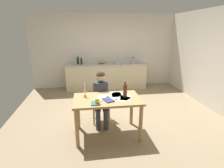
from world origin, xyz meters
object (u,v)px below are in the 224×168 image
at_px(book_cookery, 95,103).
at_px(wine_glass_back_left, 101,60).
at_px(wine_glass_by_kettle, 104,60).
at_px(wine_bottle_on_table, 125,91).
at_px(person_seated, 101,95).
at_px(bottle_vinegar, 81,61).
at_px(wine_glass_near_sink, 107,60).
at_px(chair_at_table, 101,100).
at_px(bottle_oil, 78,61).
at_px(sink_unit, 118,63).
at_px(stovetop_kettle, 133,60).
at_px(coffee_mug, 97,101).
at_px(mixing_bowl, 102,62).
at_px(candlestick, 85,93).
at_px(dining_table, 107,104).
at_px(book_magazine, 108,100).

height_order(book_cookery, wine_glass_back_left, wine_glass_back_left).
bearing_deg(wine_glass_by_kettle, wine_bottle_on_table, -88.90).
bearing_deg(wine_glass_by_kettle, person_seated, -97.68).
bearing_deg(bottle_vinegar, wine_glass_near_sink, 11.75).
bearing_deg(wine_glass_by_kettle, chair_at_table, -97.97).
distance_m(wine_bottle_on_table, bottle_oil, 3.29).
xyz_separation_m(sink_unit, stovetop_kettle, (0.56, -0.00, 0.08)).
relative_size(chair_at_table, wine_glass_by_kettle, 5.67).
xyz_separation_m(wine_bottle_on_table, bottle_oil, (-0.99, 3.14, 0.11)).
relative_size(coffee_mug, mixing_bowl, 0.41).
relative_size(person_seated, candlestick, 4.20).
xyz_separation_m(book_cookery, stovetop_kettle, (1.57, 3.31, 0.21)).
bearing_deg(wine_glass_back_left, wine_glass_near_sink, 0.00).
bearing_deg(bottle_vinegar, stovetop_kettle, 1.25).
distance_m(candlestick, book_cookery, 0.41).
relative_size(person_seated, coffee_mug, 10.73).
bearing_deg(candlestick, wine_glass_back_left, 79.25).
relative_size(coffee_mug, book_cookery, 0.56).
height_order(chair_at_table, bottle_vinegar, bottle_vinegar).
height_order(chair_at_table, coffee_mug, coffee_mug).
distance_m(dining_table, book_magazine, 0.17).
distance_m(person_seated, wine_bottle_on_table, 0.69).
bearing_deg(mixing_bowl, book_cookery, -97.68).
distance_m(bottle_vinegar, wine_glass_near_sink, 0.93).
relative_size(bottle_vinegar, mixing_bowl, 0.92).
bearing_deg(chair_at_table, wine_glass_by_kettle, 82.03).
xyz_separation_m(coffee_mug, mixing_bowl, (0.41, 3.35, 0.13)).
bearing_deg(sink_unit, dining_table, -104.01).
height_order(chair_at_table, book_cookery, chair_at_table).
height_order(book_cookery, stovetop_kettle, stovetop_kettle).
relative_size(wine_bottle_on_table, sink_unit, 0.87).
bearing_deg(sink_unit, bottle_vinegar, -178.01).
bearing_deg(bottle_oil, wine_bottle_on_table, -72.55).
xyz_separation_m(candlestick, book_magazine, (0.43, -0.24, -0.07)).
distance_m(dining_table, person_seated, 0.50).
height_order(book_magazine, bottle_vinegar, bottle_vinegar).
height_order(candlestick, stovetop_kettle, stovetop_kettle).
relative_size(book_magazine, wine_glass_near_sink, 1.61).
relative_size(book_cookery, wine_glass_by_kettle, 1.30).
height_order(chair_at_table, candlestick, candlestick).
distance_m(person_seated, stovetop_kettle, 2.94).
distance_m(candlestick, stovetop_kettle, 3.42).
xyz_separation_m(coffee_mug, book_magazine, (0.21, 0.15, -0.04)).
height_order(coffee_mug, wine_glass_by_kettle, wine_glass_by_kettle).
bearing_deg(wine_glass_near_sink, coffee_mug, -99.89).
distance_m(book_cookery, wine_glass_by_kettle, 3.50).
relative_size(dining_table, stovetop_kettle, 5.86).
xyz_separation_m(book_cookery, bottle_vinegar, (-0.27, 3.27, 0.22)).
distance_m(book_cookery, bottle_vinegar, 3.28).
relative_size(stovetop_kettle, wine_glass_by_kettle, 1.43).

